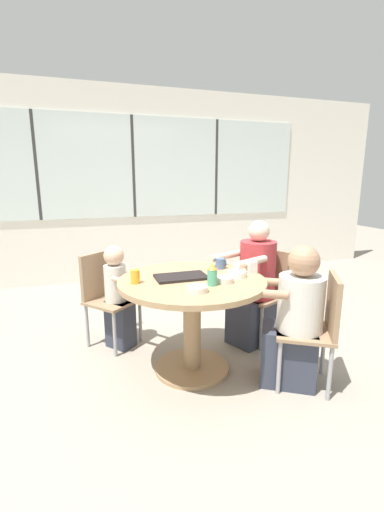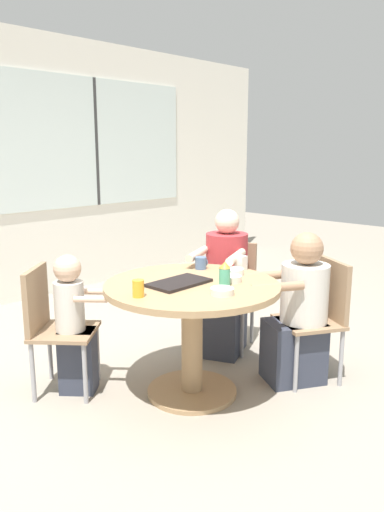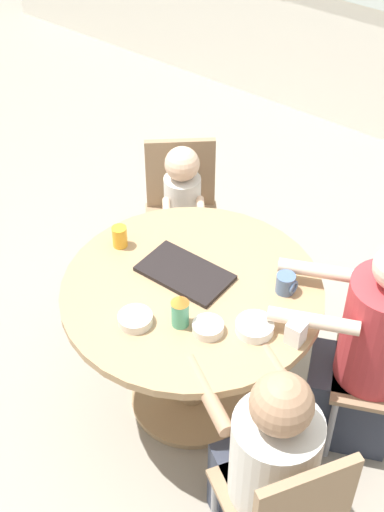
% 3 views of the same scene
% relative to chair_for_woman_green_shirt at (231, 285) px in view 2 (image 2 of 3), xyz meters
% --- Properties ---
extents(ground_plane, '(16.00, 16.00, 0.00)m').
position_rel_chair_for_woman_green_shirt_xyz_m(ground_plane, '(-0.86, -0.37, -0.51)').
color(ground_plane, gray).
extents(dining_table, '(1.13, 1.13, 0.77)m').
position_rel_chair_for_woman_green_shirt_xyz_m(dining_table, '(-0.86, -0.37, 0.06)').
color(dining_table, tan).
rests_on(dining_table, ground_plane).
extents(chair_for_woman_green_shirt, '(0.53, 0.53, 0.86)m').
position_rel_chair_for_woman_green_shirt_xyz_m(chair_for_woman_green_shirt, '(0.00, 0.00, 0.00)').
color(chair_for_woman_green_shirt, '#937556').
rests_on(chair_for_woman_green_shirt, ground_plane).
extents(chair_for_man_blue_shirt, '(0.55, 0.55, 0.86)m').
position_rel_chair_for_woman_green_shirt_xyz_m(chair_for_man_blue_shirt, '(-0.06, -0.86, 0.00)').
color(chair_for_man_blue_shirt, '#937556').
rests_on(chair_for_man_blue_shirt, ground_plane).
extents(chair_for_toddler, '(0.56, 0.56, 0.86)m').
position_rel_chair_for_woman_green_shirt_xyz_m(chair_for_toddler, '(-1.47, 0.34, 0.00)').
color(chair_for_toddler, '#937556').
rests_on(chair_for_toddler, ground_plane).
extents(person_woman_green_shirt, '(0.67, 0.54, 1.15)m').
position_rel_chair_for_woman_green_shirt_xyz_m(person_woman_green_shirt, '(-0.15, -0.07, 0.01)').
color(person_woman_green_shirt, '#333847').
rests_on(person_woman_green_shirt, ground_plane).
extents(person_man_blue_shirt, '(0.67, 0.58, 1.06)m').
position_rel_chair_for_woman_green_shirt_xyz_m(person_man_blue_shirt, '(-0.20, -0.77, -0.03)').
color(person_man_blue_shirt, '#333847').
rests_on(person_man_blue_shirt, ground_plane).
extents(person_toddler, '(0.37, 0.39, 0.94)m').
position_rel_chair_for_woman_green_shirt_xyz_m(person_toddler, '(-1.37, 0.22, -0.05)').
color(person_toddler, '#333847').
rests_on(person_toddler, ground_plane).
extents(food_tray_dark, '(0.40, 0.23, 0.02)m').
position_rel_chair_for_woman_green_shirt_xyz_m(food_tray_dark, '(-0.93, -0.33, 0.27)').
color(food_tray_dark, black).
rests_on(food_tray_dark, dining_table).
extents(coffee_mug, '(0.09, 0.08, 0.09)m').
position_rel_chair_for_woman_green_shirt_xyz_m(coffee_mug, '(-0.53, -0.15, 0.30)').
color(coffee_mug, slate).
rests_on(coffee_mug, dining_table).
extents(sippy_cup, '(0.08, 0.08, 0.16)m').
position_rel_chair_for_woman_green_shirt_xyz_m(sippy_cup, '(-0.77, -0.57, 0.34)').
color(sippy_cup, '#4CA57F').
rests_on(sippy_cup, dining_table).
extents(juice_glass, '(0.07, 0.07, 0.10)m').
position_rel_chair_for_woman_green_shirt_xyz_m(juice_glass, '(-1.29, -0.35, 0.31)').
color(juice_glass, gold).
rests_on(juice_glass, dining_table).
extents(milk_carton_small, '(0.07, 0.07, 0.10)m').
position_rel_chair_for_woman_green_shirt_xyz_m(milk_carton_small, '(-0.35, -0.37, 0.31)').
color(milk_carton_small, silver).
rests_on(milk_carton_small, dining_table).
extents(bowl_white_shallow, '(0.15, 0.15, 0.04)m').
position_rel_chair_for_woman_green_shirt_xyz_m(bowl_white_shallow, '(-0.51, -0.42, 0.28)').
color(bowl_white_shallow, white).
rests_on(bowl_white_shallow, dining_table).
extents(bowl_cereal, '(0.13, 0.13, 0.04)m').
position_rel_chair_for_woman_green_shirt_xyz_m(bowl_cereal, '(-0.66, -0.54, 0.28)').
color(bowl_cereal, silver).
rests_on(bowl_cereal, dining_table).
extents(bowl_fruit, '(0.14, 0.14, 0.04)m').
position_rel_chair_for_woman_green_shirt_xyz_m(bowl_fruit, '(-0.92, -0.68, 0.28)').
color(bowl_fruit, silver).
rests_on(bowl_fruit, dining_table).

